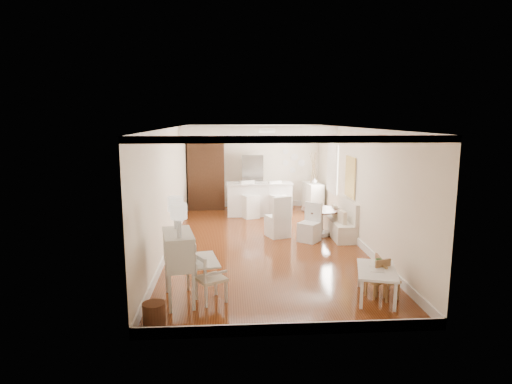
{
  "coord_description": "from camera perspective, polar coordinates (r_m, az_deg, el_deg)",
  "views": [
    {
      "loc": [
        -0.87,
        -10.05,
        3.03
      ],
      "look_at": [
        -0.19,
        0.3,
        1.23
      ],
      "focal_mm": 30.0,
      "sensor_mm": 36.0,
      "label": 1
    }
  ],
  "objects": [
    {
      "name": "branch_vase",
      "position": [
        13.91,
        7.82,
        1.51
      ],
      "size": [
        0.21,
        0.21,
        0.17
      ],
      "primitive_type": "imported",
      "rotation": [
        0.0,
        0.0,
        0.38
      ],
      "color": "white",
      "rests_on": "sideboard"
    },
    {
      "name": "kids_chair_a",
      "position": [
        7.73,
        15.66,
        -11.34
      ],
      "size": [
        0.35,
        0.35,
        0.56
      ],
      "primitive_type": "cube",
      "rotation": [
        0.0,
        0.0,
        -1.23
      ],
      "color": "tan",
      "rests_on": "ground"
    },
    {
      "name": "kids_chair_b",
      "position": [
        8.02,
        14.98,
        -10.24
      ],
      "size": [
        0.33,
        0.33,
        0.64
      ],
      "primitive_type": "cube",
      "rotation": [
        0.0,
        0.0,
        -1.65
      ],
      "color": "#B27B51",
      "rests_on": "ground"
    },
    {
      "name": "gustavian_armchair",
      "position": [
        7.27,
        -6.04,
        -11.29
      ],
      "size": [
        0.64,
        0.64,
        0.82
      ],
      "primitive_type": "cube",
      "rotation": [
        0.0,
        0.0,
        2.08
      ],
      "color": "beige",
      "rests_on": "ground"
    },
    {
      "name": "dining_table",
      "position": [
        11.29,
        8.6,
        -4.0
      ],
      "size": [
        1.14,
        1.14,
        0.69
      ],
      "primitive_type": "cylinder",
      "rotation": [
        0.0,
        0.0,
        0.13
      ],
      "color": "#402014",
      "rests_on": "ground"
    },
    {
      "name": "banquette",
      "position": [
        11.22,
        11.13,
        -3.4
      ],
      "size": [
        0.52,
        1.6,
        0.98
      ],
      "primitive_type": "cube",
      "color": "silver",
      "rests_on": "ground"
    },
    {
      "name": "slip_chair_far",
      "position": [
        11.01,
        2.91,
        -3.23
      ],
      "size": [
        0.67,
        0.68,
        1.08
      ],
      "primitive_type": "cube",
      "rotation": [
        0.0,
        0.0,
        -2.77
      ],
      "color": "white",
      "rests_on": "ground"
    },
    {
      "name": "slip_chair_near",
      "position": [
        10.67,
        7.14,
        -4.07
      ],
      "size": [
        0.64,
        0.65,
        0.95
      ],
      "primitive_type": "cube",
      "rotation": [
        0.0,
        0.0,
        -0.67
      ],
      "color": "silver",
      "rests_on": "ground"
    },
    {
      "name": "secretary_bureau",
      "position": [
        7.29,
        -10.24,
        -9.82
      ],
      "size": [
        1.09,
        1.11,
        1.18
      ],
      "primitive_type": "cube",
      "rotation": [
        0.0,
        0.0,
        0.2
      ],
      "color": "beige",
      "rests_on": "ground"
    },
    {
      "name": "breakfast_counter",
      "position": [
        13.43,
        0.46,
        -0.93
      ],
      "size": [
        2.05,
        0.65,
        1.03
      ],
      "primitive_type": "cube",
      "color": "white",
      "rests_on": "ground"
    },
    {
      "name": "bar_stool_right",
      "position": [
        13.12,
        2.96,
        -1.02
      ],
      "size": [
        0.59,
        0.59,
        1.11
      ],
      "primitive_type": "cube",
      "rotation": [
        0.0,
        0.0,
        0.43
      ],
      "color": "white",
      "rests_on": "ground"
    },
    {
      "name": "kids_chair_c",
      "position": [
        7.69,
        17.17,
        -11.15
      ],
      "size": [
        0.41,
        0.41,
        0.66
      ],
      "primitive_type": "cube",
      "rotation": [
        0.0,
        0.0,
        0.37
      ],
      "color": "#9A6F46",
      "rests_on": "ground"
    },
    {
      "name": "pencil_cup",
      "position": [
        7.76,
        16.08,
        -8.98
      ],
      "size": [
        0.14,
        0.14,
        0.11
      ],
      "primitive_type": "imported",
      "rotation": [
        0.0,
        0.0,
        -0.0
      ],
      "color": "#5B9959",
      "rests_on": "kids_table"
    },
    {
      "name": "bar_stool_left",
      "position": [
        13.06,
        -0.78,
        -1.03
      ],
      "size": [
        0.59,
        0.59,
        1.13
      ],
      "primitive_type": "cube",
      "rotation": [
        0.0,
        0.0,
        0.4
      ],
      "color": "white",
      "rests_on": "ground"
    },
    {
      "name": "sideboard",
      "position": [
        14.03,
        7.59,
        -0.72
      ],
      "size": [
        0.55,
        1.03,
        0.95
      ],
      "primitive_type": "cube",
      "rotation": [
        0.0,
        0.0,
        0.12
      ],
      "color": "silver",
      "rests_on": "ground"
    },
    {
      "name": "room",
      "position": [
        10.47,
        1.24,
        4.12
      ],
      "size": [
        9.0,
        9.04,
        2.82
      ],
      "color": "brown",
      "rests_on": "ground"
    },
    {
      "name": "fridge",
      "position": [
        14.41,
        0.95,
        1.36
      ],
      "size": [
        0.75,
        0.65,
        1.8
      ],
      "primitive_type": "imported",
      "color": "silver",
      "rests_on": "ground"
    },
    {
      "name": "pantry_cabinet",
      "position": [
        14.38,
        -6.64,
        2.28
      ],
      "size": [
        1.2,
        0.6,
        2.3
      ],
      "primitive_type": "cube",
      "color": "#381E11",
      "rests_on": "ground"
    },
    {
      "name": "wicker_basket",
      "position": [
        6.74,
        -13.41,
        -15.52
      ],
      "size": [
        0.41,
        0.41,
        0.34
      ],
      "primitive_type": "cylinder",
      "rotation": [
        0.0,
        0.0,
        0.25
      ],
      "color": "#552F1A",
      "rests_on": "ground"
    },
    {
      "name": "kids_table",
      "position": [
        7.67,
        15.73,
        -11.69
      ],
      "size": [
        0.87,
        1.16,
        0.52
      ],
      "primitive_type": "cube",
      "rotation": [
        0.0,
        0.0,
        -0.27
      ],
      "color": "white",
      "rests_on": "ground"
    }
  ]
}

